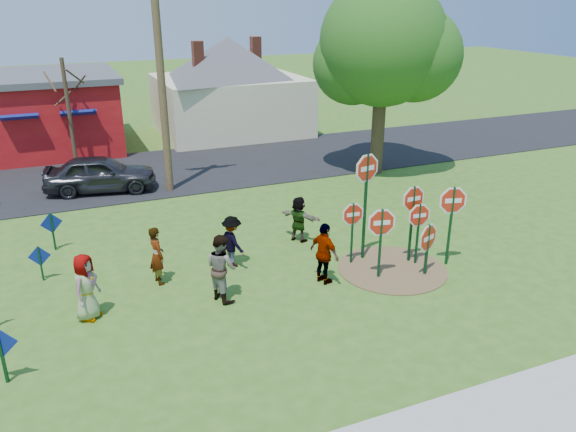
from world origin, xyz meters
The scene contains 25 objects.
ground centered at (0.00, 0.00, 0.00)m, with size 120.00×120.00×0.00m, color #385F1B.
road centered at (0.00, 11.50, 0.02)m, with size 120.00×7.50×0.04m, color black.
dirt_patch centered at (4.50, -1.00, 0.01)m, with size 3.20×3.20×0.03m, color brown.
red_building centered at (-5.50, 17.99, 1.97)m, with size 9.40×7.69×3.90m.
cream_house centered at (5.50, 18.00, 2.92)m, with size 9.40×9.40×6.50m.
stop_sign_a centered at (3.85, -1.28, 1.53)m, with size 1.07×0.25×2.25m.
stop_sign_b centered at (4.06, -0.02, 2.54)m, with size 1.13×0.26×3.46m.
stop_sign_c centered at (5.25, -0.73, 1.77)m, with size 1.03×0.07×2.54m.
stop_sign_d centered at (5.34, -0.96, 1.43)m, with size 0.95×0.11×2.04m.
stop_sign_e centered at (5.18, -1.66, 1.08)m, with size 1.05×0.42×1.72m.
stop_sign_f centered at (6.19, -1.33, 1.85)m, with size 1.08×0.33×2.60m.
stop_sign_g centered at (3.57, -0.17, 1.41)m, with size 0.92×0.08×2.05m.
blue_diamond_a centered at (-5.76, -2.32, 0.81)m, with size 0.71×0.18×1.33m.
blue_diamond_c centered at (-5.01, 2.25, 0.65)m, with size 0.61×0.07×1.06m.
blue_diamond_d centered at (-4.63, 4.32, 0.77)m, with size 0.67×0.18×1.26m.
person_a centered at (-3.95, -0.35, 0.87)m, with size 0.85×0.55×1.74m, color #3B438A.
person_b centered at (-2.00, 0.84, 0.84)m, with size 0.61×0.40×1.68m, color #317C77.
person_c centered at (-0.60, -0.71, 0.92)m, with size 0.89×0.70×1.84m, color brown.
person_d centered at (0.23, 1.03, 0.79)m, with size 1.02×0.59×1.58m, color #302F34.
person_e centered at (2.27, -0.95, 0.89)m, with size 1.05×0.44×1.79m, color #422650.
person_f centered at (2.80, 1.99, 0.76)m, with size 1.41×0.45×1.52m, color #194C2C.
suv centered at (-2.67, 9.63, 0.79)m, with size 1.76×4.37×1.49m, color #2E2D32.
utility_pole centered at (-0.06, 8.71, 5.15)m, with size 2.40×0.30×9.79m.
leafy_tree centered at (9.29, 7.65, 5.41)m, with size 5.91×5.39×8.40m.
bare_tree_east centered at (-3.41, 13.75, 3.24)m, with size 1.80×1.80×5.01m.
Camera 1 is at (-4.09, -13.49, 7.54)m, focal length 35.00 mm.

